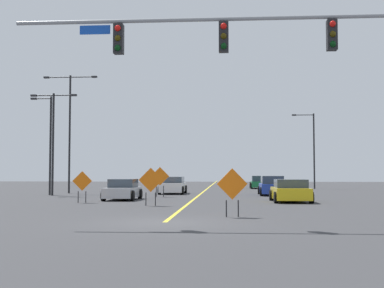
{
  "coord_description": "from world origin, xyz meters",
  "views": [
    {
      "loc": [
        2.21,
        -17.7,
        1.75
      ],
      "look_at": [
        -1.49,
        34.25,
        4.58
      ],
      "focal_mm": 47.95,
      "sensor_mm": 36.0,
      "label": 1
    }
  ],
  "objects_px": {
    "construction_sign_median_near": "(82,183)",
    "car_green_distant": "(259,183)",
    "street_lamp_mid_right": "(312,147)",
    "construction_sign_left_shoulder": "(151,182)",
    "street_lamp_far_right": "(49,140)",
    "street_lamp_mid_left": "(53,134)",
    "car_blue_far": "(272,186)",
    "construction_sign_right_shoulder": "(232,186)",
    "car_silver_approaching": "(123,190)",
    "car_white_mid": "(173,186)",
    "street_lamp_near_left": "(70,124)",
    "car_yellow_passing": "(290,191)",
    "construction_sign_right_lane": "(160,178)",
    "traffic_signal_assembly": "(284,53)"
  },
  "relations": [
    {
      "from": "street_lamp_mid_left",
      "to": "car_blue_far",
      "type": "distance_m",
      "value": 16.79
    },
    {
      "from": "construction_sign_median_near",
      "to": "car_silver_approaching",
      "type": "bearing_deg",
      "value": 62.88
    },
    {
      "from": "street_lamp_far_right",
      "to": "construction_sign_right_lane",
      "type": "xyz_separation_m",
      "value": [
        8.81,
        -2.21,
        -2.8
      ]
    },
    {
      "from": "construction_sign_right_lane",
      "to": "car_yellow_passing",
      "type": "distance_m",
      "value": 10.08
    },
    {
      "from": "street_lamp_far_right",
      "to": "street_lamp_near_left",
      "type": "xyz_separation_m",
      "value": [
        0.61,
        3.12,
        1.57
      ]
    },
    {
      "from": "construction_sign_right_shoulder",
      "to": "traffic_signal_assembly",
      "type": "bearing_deg",
      "value": -52.32
    },
    {
      "from": "street_lamp_near_left",
      "to": "street_lamp_mid_left",
      "type": "bearing_deg",
      "value": -90.02
    },
    {
      "from": "street_lamp_mid_right",
      "to": "construction_sign_left_shoulder",
      "type": "distance_m",
      "value": 30.29
    },
    {
      "from": "car_yellow_passing",
      "to": "street_lamp_near_left",
      "type": "bearing_deg",
      "value": 146.77
    },
    {
      "from": "car_white_mid",
      "to": "street_lamp_mid_left",
      "type": "bearing_deg",
      "value": -156.85
    },
    {
      "from": "street_lamp_mid_left",
      "to": "construction_sign_left_shoulder",
      "type": "bearing_deg",
      "value": -50.22
    },
    {
      "from": "street_lamp_far_right",
      "to": "car_yellow_passing",
      "type": "distance_m",
      "value": 19.19
    },
    {
      "from": "car_silver_approaching",
      "to": "car_yellow_passing",
      "type": "bearing_deg",
      "value": -8.99
    },
    {
      "from": "construction_sign_median_near",
      "to": "construction_sign_right_lane",
      "type": "bearing_deg",
      "value": 64.03
    },
    {
      "from": "construction_sign_left_shoulder",
      "to": "construction_sign_right_lane",
      "type": "xyz_separation_m",
      "value": [
        -0.78,
        9.4,
        0.1
      ]
    },
    {
      "from": "street_lamp_mid_right",
      "to": "car_green_distant",
      "type": "relative_size",
      "value": 1.82
    },
    {
      "from": "street_lamp_far_right",
      "to": "construction_sign_right_shoulder",
      "type": "distance_m",
      "value": 22.8
    },
    {
      "from": "construction_sign_median_near",
      "to": "car_green_distant",
      "type": "relative_size",
      "value": 0.42
    },
    {
      "from": "street_lamp_far_right",
      "to": "construction_sign_right_shoulder",
      "type": "xyz_separation_m",
      "value": [
        13.75,
        -17.95,
        -2.95
      ]
    },
    {
      "from": "street_lamp_near_left",
      "to": "car_blue_far",
      "type": "bearing_deg",
      "value": -7.79
    },
    {
      "from": "street_lamp_mid_left",
      "to": "car_yellow_passing",
      "type": "bearing_deg",
      "value": -22.63
    },
    {
      "from": "car_white_mid",
      "to": "construction_sign_right_shoulder",
      "type": "bearing_deg",
      "value": -77.6
    },
    {
      "from": "street_lamp_far_right",
      "to": "construction_sign_right_shoulder",
      "type": "relative_size",
      "value": 3.97
    },
    {
      "from": "construction_sign_left_shoulder",
      "to": "car_silver_approaching",
      "type": "bearing_deg",
      "value": 115.44
    },
    {
      "from": "construction_sign_left_shoulder",
      "to": "construction_sign_right_shoulder",
      "type": "bearing_deg",
      "value": -56.71
    },
    {
      "from": "car_silver_approaching",
      "to": "street_lamp_mid_left",
      "type": "bearing_deg",
      "value": 140.24
    },
    {
      "from": "construction_sign_right_shoulder",
      "to": "construction_sign_left_shoulder",
      "type": "height_order",
      "value": "construction_sign_left_shoulder"
    },
    {
      "from": "street_lamp_far_right",
      "to": "street_lamp_mid_right",
      "type": "relative_size",
      "value": 0.96
    },
    {
      "from": "car_green_distant",
      "to": "construction_sign_right_shoulder",
      "type": "bearing_deg",
      "value": -95.15
    },
    {
      "from": "street_lamp_near_left",
      "to": "car_white_mid",
      "type": "xyz_separation_m",
      "value": [
        8.57,
        -0.29,
        -5.05
      ]
    },
    {
      "from": "traffic_signal_assembly",
      "to": "street_lamp_mid_left",
      "type": "height_order",
      "value": "street_lamp_mid_left"
    },
    {
      "from": "car_white_mid",
      "to": "car_green_distant",
      "type": "bearing_deg",
      "value": 60.73
    },
    {
      "from": "construction_sign_left_shoulder",
      "to": "car_yellow_passing",
      "type": "bearing_deg",
      "value": 26.96
    },
    {
      "from": "street_lamp_mid_right",
      "to": "construction_sign_left_shoulder",
      "type": "relative_size",
      "value": 3.98
    },
    {
      "from": "street_lamp_mid_left",
      "to": "construction_sign_right_lane",
      "type": "height_order",
      "value": "street_lamp_mid_left"
    },
    {
      "from": "street_lamp_near_left",
      "to": "car_yellow_passing",
      "type": "height_order",
      "value": "street_lamp_near_left"
    },
    {
      "from": "street_lamp_mid_left",
      "to": "construction_sign_right_lane",
      "type": "bearing_deg",
      "value": -9.59
    },
    {
      "from": "construction_sign_right_shoulder",
      "to": "car_yellow_passing",
      "type": "distance_m",
      "value": 10.79
    },
    {
      "from": "construction_sign_median_near",
      "to": "street_lamp_near_left",
      "type": "bearing_deg",
      "value": 110.68
    },
    {
      "from": "traffic_signal_assembly",
      "to": "car_white_mid",
      "type": "height_order",
      "value": "traffic_signal_assembly"
    },
    {
      "from": "car_green_distant",
      "to": "car_blue_far",
      "type": "bearing_deg",
      "value": -90.0
    },
    {
      "from": "car_silver_approaching",
      "to": "street_lamp_mid_right",
      "type": "bearing_deg",
      "value": 55.02
    },
    {
      "from": "traffic_signal_assembly",
      "to": "street_lamp_near_left",
      "type": "bearing_deg",
      "value": 122.55
    },
    {
      "from": "car_silver_approaching",
      "to": "car_white_mid",
      "type": "height_order",
      "value": "car_white_mid"
    },
    {
      "from": "traffic_signal_assembly",
      "to": "street_lamp_mid_right",
      "type": "bearing_deg",
      "value": 79.4
    },
    {
      "from": "street_lamp_far_right",
      "to": "construction_sign_right_shoulder",
      "type": "height_order",
      "value": "street_lamp_far_right"
    },
    {
      "from": "car_green_distant",
      "to": "street_lamp_far_right",
      "type": "bearing_deg",
      "value": -135.54
    },
    {
      "from": "construction_sign_right_shoulder",
      "to": "street_lamp_far_right",
      "type": "bearing_deg",
      "value": 127.45
    },
    {
      "from": "street_lamp_near_left",
      "to": "construction_sign_right_lane",
      "type": "xyz_separation_m",
      "value": [
        8.2,
        -5.34,
        -4.38
      ]
    },
    {
      "from": "street_lamp_near_left",
      "to": "car_green_distant",
      "type": "distance_m",
      "value": 21.68
    }
  ]
}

